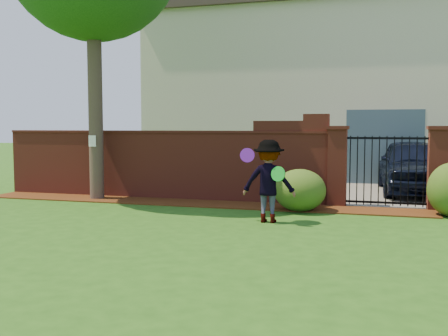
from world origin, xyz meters
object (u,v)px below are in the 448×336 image
(man, at_px, (268,181))
(frisbee_green, at_px, (278,174))
(car, at_px, (415,166))
(frisbee_purple, at_px, (247,155))

(man, bearing_deg, frisbee_green, 133.04)
(car, relative_size, frisbee_green, 15.62)
(car, xyz_separation_m, man, (-3.02, -5.35, 0.04))
(car, relative_size, frisbee_purple, 16.11)
(man, relative_size, frisbee_green, 5.61)
(man, height_order, frisbee_purple, man)
(man, xyz_separation_m, frisbee_green, (0.24, -0.25, 0.17))
(car, height_order, frisbee_green, car)
(frisbee_green, bearing_deg, frisbee_purple, 177.50)
(car, bearing_deg, frisbee_green, -118.90)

